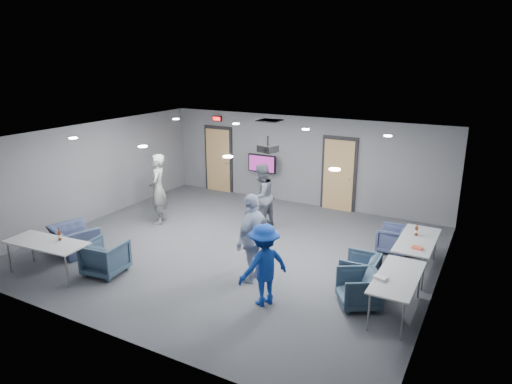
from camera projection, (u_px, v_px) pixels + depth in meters
The scene contains 29 objects.
floor at pixel (234, 248), 10.90m from camera, with size 9.00×9.00×0.00m, color #3D4046.
ceiling at pixel (233, 136), 10.13m from camera, with size 9.00×9.00×0.00m, color white.
wall_back at pixel (302, 161), 13.88m from camera, with size 9.00×0.02×2.70m, color slate.
wall_front at pixel (101, 260), 7.15m from camera, with size 9.00×0.02×2.70m, color slate.
wall_left at pixel (94, 172), 12.58m from camera, with size 0.02×8.00×2.70m, color slate.
wall_right at pixel (441, 228), 8.45m from camera, with size 0.02×8.00×2.70m, color slate.
door_left at pixel (219, 160), 15.29m from camera, with size 1.06×0.17×2.24m.
door_right at pixel (339, 175), 13.37m from camera, with size 1.06×0.17×2.24m.
exit_sign at pixel (217, 119), 14.88m from camera, with size 0.32×0.08×0.16m.
hvac_diffuser at pixel (270, 121), 12.71m from camera, with size 0.60×0.60×0.03m, color black.
downlights at pixel (233, 137), 10.13m from camera, with size 6.18×3.78×0.02m.
person_a at pixel (158, 189), 12.32m from camera, with size 0.70×0.46×1.92m, color gray.
person_b at pixel (261, 196), 12.04m from camera, with size 0.84×0.65×1.73m, color slate.
person_c at pixel (252, 238), 9.12m from camera, with size 1.08×0.45×1.84m, color #9AA9C6.
person_d at pixel (264, 265), 8.27m from camera, with size 1.01×0.58×1.56m, color navy.
chair_right_a at pixel (393, 239), 10.63m from camera, with size 0.67×0.68×0.62m, color #3E486C.
chair_right_b at pixel (360, 270), 9.05m from camera, with size 0.70×0.72×0.65m, color #384C61.
chair_right_c at pixel (359, 289), 8.31m from camera, with size 0.71×0.73×0.67m, color #354A5C.
chair_front_a at pixel (106, 257), 9.56m from camera, with size 0.77×0.79×0.72m, color #34485B.
chair_front_b at pixel (74, 240), 10.56m from camera, with size 1.01×0.88×0.66m, color #3A4565.
table_right_a at pixel (417, 241), 9.55m from camera, with size 0.73×1.74×0.73m.
table_right_b at pixel (397, 279), 7.96m from camera, with size 0.71×1.69×0.73m.
table_front_left at pixel (46, 244), 9.43m from camera, with size 1.82×0.88×0.73m.
bottle_front at pixel (60, 236), 9.47m from camera, with size 0.07×0.07×0.27m.
bottle_right at pixel (416, 231), 9.72m from camera, with size 0.07×0.07×0.27m.
snack_box at pixel (417, 248), 9.06m from camera, with size 0.20×0.13×0.04m, color #D44E35.
wrapper at pixel (380, 278), 7.84m from camera, with size 0.22×0.15×0.05m, color silver.
tv_stand at pixel (262, 174), 14.38m from camera, with size 0.95×0.45×1.46m.
projector at pixel (268, 148), 10.32m from camera, with size 0.46×0.42×0.37m.
Camera 1 is at (5.27, -8.58, 4.41)m, focal length 32.00 mm.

